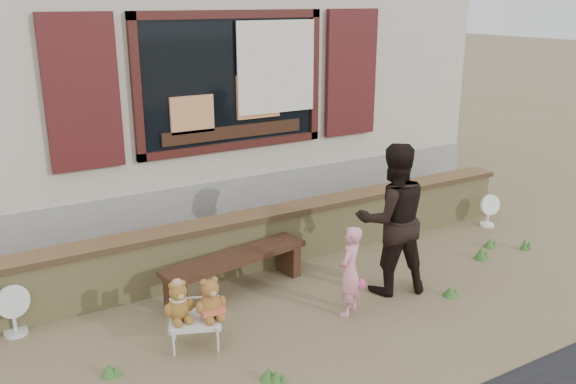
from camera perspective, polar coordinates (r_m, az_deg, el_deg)
ground at (r=6.60m, az=2.69°, el=-9.68°), size 80.00×80.00×0.00m
shopfront at (r=9.97m, az=-11.69°, el=11.38°), size 8.04×5.13×4.00m
brick_wall at (r=7.24m, az=-1.62°, el=-4.15°), size 7.10×0.36×0.67m
bench at (r=6.57m, az=-4.94°, el=-6.82°), size 1.71×0.61×0.43m
folding_chair at (r=5.67m, az=-8.68°, el=-11.83°), size 0.58×0.55×0.28m
teddy_bear_left at (r=5.57m, az=-10.24°, el=-9.94°), size 0.35×0.33×0.38m
teddy_bear_right at (r=5.57m, az=-7.33°, el=-9.75°), size 0.36×0.34×0.40m
child at (r=6.09m, az=5.80°, el=-7.36°), size 0.40×0.37×0.93m
adult at (r=6.49m, az=9.73°, el=-2.50°), size 0.94×0.83×1.64m
fan_left at (r=6.33m, az=-24.37°, el=-10.01°), size 0.33×0.22×0.51m
fan_right at (r=8.88m, az=18.24°, el=-1.62°), size 0.30×0.19×0.46m
grass_tufts at (r=6.40m, az=8.84°, el=-10.15°), size 5.36×1.23×0.16m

